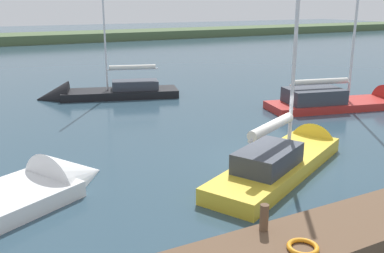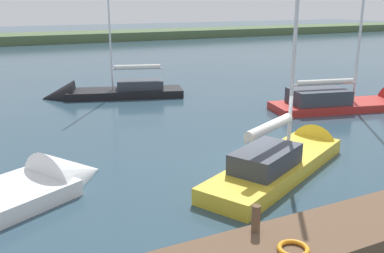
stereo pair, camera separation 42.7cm
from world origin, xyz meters
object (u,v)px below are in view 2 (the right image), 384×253
Objects in this scene: mooring_post_near at (256,218)px; life_ring_buoy at (293,249)px; sailboat_outer_mooring at (291,159)px; sailboat_mid_channel at (361,105)px; sailboat_inner_slip at (103,95)px.

mooring_post_near reaches higher than life_ring_buoy.
sailboat_outer_mooring is (-3.98, -5.00, -0.36)m from life_ring_buoy.
sailboat_outer_mooring reaches higher than life_ring_buoy.
sailboat_outer_mooring is at bearing -136.56° from mooring_post_near.
sailboat_mid_channel is 10.08m from sailboat_outer_mooring.
sailboat_inner_slip reaches higher than sailboat_outer_mooring.
mooring_post_near is 0.93× the size of life_ring_buoy.
sailboat_outer_mooring is at bearing 118.89° from sailboat_inner_slip.
life_ring_buoy is at bearing 102.95° from mooring_post_near.
sailboat_mid_channel is at bearing -141.61° from life_ring_buoy.
sailboat_inner_slip is 1.16× the size of sailboat_outer_mooring.
life_ring_buoy is at bearing -128.55° from sailboat_mid_channel.
life_ring_buoy is at bearing 103.76° from sailboat_inner_slip.
sailboat_inner_slip is 0.98× the size of sailboat_mid_channel.
sailboat_outer_mooring is (8.72, 5.06, 0.08)m from sailboat_mid_channel.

